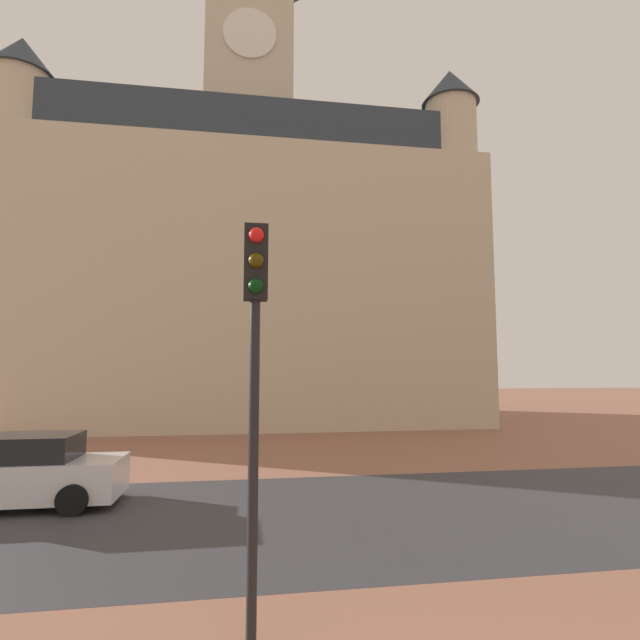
% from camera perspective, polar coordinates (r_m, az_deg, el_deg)
% --- Properties ---
extents(ground_plane, '(120.00, 120.00, 0.00)m').
position_cam_1_polar(ground_plane, '(12.31, -1.34, -19.85)').
color(ground_plane, '#93604C').
extents(street_asphalt_strip, '(120.00, 7.13, 0.00)m').
position_cam_1_polar(street_asphalt_strip, '(11.14, -0.42, -21.39)').
color(street_asphalt_strip, '#38383D').
rests_on(street_asphalt_strip, ground_plane).
extents(landmark_building, '(25.65, 13.71, 30.66)m').
position_cam_1_polar(landmark_building, '(30.93, -8.42, 5.89)').
color(landmark_building, beige).
rests_on(landmark_building, ground_plane).
extents(car_white, '(4.54, 1.94, 1.57)m').
position_cam_1_polar(car_white, '(13.31, -31.64, -14.67)').
color(car_white, silver).
rests_on(car_white, ground_plane).
extents(traffic_light_pole, '(0.28, 0.34, 4.73)m').
position_cam_1_polar(traffic_light_pole, '(5.83, -7.49, -2.90)').
color(traffic_light_pole, black).
rests_on(traffic_light_pole, ground_plane).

